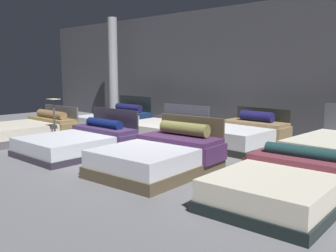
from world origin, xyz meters
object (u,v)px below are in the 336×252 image
Objects in this scene: bed_1 at (80,142)px; bed_4 at (114,120)px; bed_5 at (165,128)px; price_sign at (55,127)px; bed_0 at (27,130)px; bed_2 at (160,157)px; support_pillar at (113,70)px; bed_6 at (242,135)px; bed_3 at (284,185)px.

bed_4 is at bearing 128.74° from bed_1.
bed_5 is at bearing 91.56° from bed_1.
price_sign is at bearing -68.65° from bed_4.
bed_2 reaches higher than bed_0.
price_sign is 4.69m from support_pillar.
bed_0 is 5.30m from bed_6.
bed_2 is 7.12m from support_pillar.
bed_0 is 1.10× the size of bed_6.
support_pillar is (-3.55, 3.90, 1.53)m from bed_1.
bed_0 is 1.03× the size of bed_2.
bed_4 is 1.01× the size of bed_6.
support_pillar is (-1.26, 3.88, 1.52)m from bed_0.
bed_5 is at bearing -175.34° from bed_6.
bed_6 is (-0.02, 2.75, -0.00)m from bed_2.
price_sign is (-3.36, -2.69, 0.16)m from bed_6.
support_pillar is (-5.77, 1.10, 1.49)m from bed_6.
bed_4 reaches higher than bed_5.
bed_0 is 4.36m from support_pillar.
support_pillar is at bearing 152.78° from bed_3.
bed_6 is at bearing 87.57° from bed_2.
bed_2 is 3.53m from bed_5.
price_sign is (-1.14, 0.10, 0.19)m from bed_1.
bed_1 is 0.61× the size of support_pillar.
price_sign is at bearing -57.59° from support_pillar.
price_sign is at bearing -114.65° from bed_5.
bed_3 is 0.60× the size of support_pillar.
price_sign is 0.31× the size of support_pillar.
support_pillar reaches higher than price_sign.
support_pillar is (-7.99, 3.86, 1.52)m from bed_3.
price_sign is at bearing 5.20° from bed_0.
bed_4 reaches higher than bed_0.
bed_0 is 6.73m from bed_3.
bed_0 is at bearing -71.98° from support_pillar.
bed_3 is (6.73, 0.02, -0.00)m from bed_0.
bed_1 is 1.16m from price_sign.
support_pillar is at bearing 143.46° from bed_2.
bed_4 is at bearing -39.76° from support_pillar.
price_sign reaches higher than bed_5.
bed_4 is (-2.22, 2.79, -0.00)m from bed_1.
bed_0 reaches higher than bed_5.
bed_4 is at bearing 145.48° from bed_2.
price_sign reaches higher than bed_4.
bed_4 is 4.44m from bed_6.
price_sign reaches higher than bed_0.
bed_2 is 0.60× the size of support_pillar.
bed_0 is 2.04× the size of price_sign.
bed_6 is 0.57× the size of support_pillar.
bed_1 is 1.01× the size of bed_2.
bed_6 is at bearing -0.51° from bed_4.
bed_5 is at bearing -18.81° from support_pillar.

